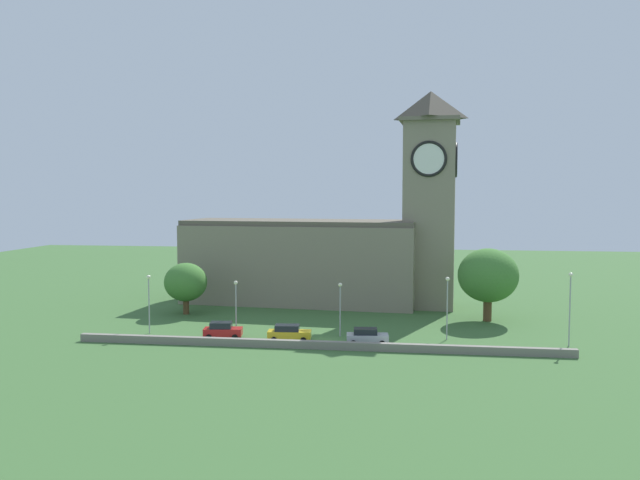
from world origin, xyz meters
name	(u,v)px	position (x,y,z in m)	size (l,w,h in m)	color
ground_plane	(336,315)	(0.00, 15.00, 0.00)	(200.00, 200.00, 0.00)	#3D6633
church	(330,247)	(-1.84, 24.15, 8.14)	(39.62, 14.44, 29.71)	gray
quay_barrier	(317,345)	(0.00, -2.92, 0.41)	(50.81, 0.70, 0.81)	gray
car_red	(223,330)	(-10.81, 0.19, 0.92)	(4.32, 2.52, 1.82)	red
car_yellow	(289,333)	(-3.44, 0.07, 0.89)	(4.72, 2.35, 1.75)	gold
car_silver	(367,336)	(4.93, -0.27, 0.85)	(4.48, 2.36, 1.69)	silver
streetlamp_west_end	(149,294)	(-19.71, 1.54, 4.46)	(0.44, 0.44, 6.63)	#9EA0A5
streetlamp_west_mid	(236,297)	(-10.01, 2.88, 4.10)	(0.44, 0.44, 6.00)	#9EA0A5
streetlamp_central	(340,300)	(1.77, 3.00, 4.08)	(0.44, 0.44, 5.97)	#9EA0A5
streetlamp_east_mid	(447,298)	(13.36, 2.97, 4.58)	(0.44, 0.44, 6.84)	#9EA0A5
streetlamp_east_end	(570,298)	(25.69, 1.69, 5.05)	(0.44, 0.44, 7.67)	#9EA0A5
tree_churchyard	(488,276)	(18.99, 13.92, 5.67)	(7.39, 7.39, 9.03)	brown
tree_riverside_west	(186,282)	(-19.58, 13.18, 4.20)	(5.57, 5.57, 6.73)	brown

